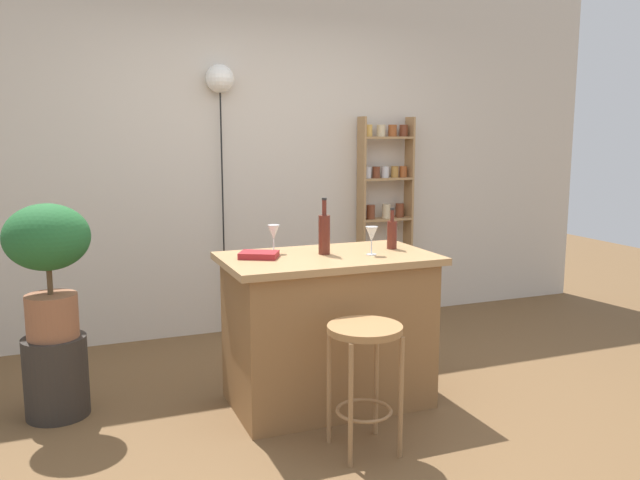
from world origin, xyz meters
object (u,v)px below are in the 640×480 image
Objects in this scene: plant_stool at (56,376)px; spice_shelf at (385,211)px; wine_glass_left at (372,235)px; potted_plant at (48,254)px; bar_stool at (365,356)px; pendant_globe_light at (220,82)px; wine_glass_center at (274,233)px; bottle_soda_blue at (324,233)px; bottle_olive_oil at (392,234)px; cookbook at (259,255)px.

spice_shelf is at bearing 22.97° from plant_stool.
potted_plant is at bearing 164.80° from wine_glass_left.
pendant_globe_light reaches higher than bar_stool.
pendant_globe_light is (1.25, 1.15, 1.03)m from potted_plant.
wine_glass_center is at bearing -90.84° from pendant_globe_light.
bar_stool is 3.97× the size of wine_glass_center.
wine_glass_center is at bearing 148.73° from bottle_soda_blue.
bar_stool is 2.61× the size of bottle_olive_oil.
spice_shelf reaches higher than bottle_soda_blue.
spice_shelf is 2.28× the size of potted_plant.
wine_glass_center is at bearing -137.05° from spice_shelf.
bar_stool is 1.78m from plant_stool.
wine_glass_center is at bearing 104.00° from bar_stool.
potted_plant is 0.36× the size of pendant_globe_light.
bar_stool is 1.99× the size of bottle_soda_blue.
potted_plant is 1.80m from wine_glass_left.
wine_glass_left is at bearing -146.91° from bottle_olive_oil.
wine_glass_left is 0.78× the size of cookbook.
potted_plant is 2.29× the size of bottle_soda_blue.
bar_stool is at bearing -94.55° from bottle_soda_blue.
wine_glass_center is at bearing 73.72° from cookbook.
bottle_olive_oil is 0.12× the size of pendant_globe_light.
bar_stool is 0.84m from bottle_soda_blue.
pendant_globe_light is (-1.39, 0.03, 1.03)m from spice_shelf.
cookbook is at bearing 179.03° from bottle_olive_oil.
wine_glass_left is at bearing 15.36° from cookbook.
wine_glass_center is 1.65m from pendant_globe_light.
bottle_olive_oil is 0.45m from bottle_soda_blue.
cookbook reaches higher than bar_stool.
bottle_soda_blue reaches higher than cookbook.
potted_plant is 1.99m from pendant_globe_light.
plant_stool is 1.33m from cookbook.
potted_plant is at bearing -157.03° from spice_shelf.
cookbook is at bearing 167.04° from wine_glass_left.
bar_stool is at bearing -119.49° from spice_shelf.
plant_stool is at bearing -137.32° from pendant_globe_light.
cookbook is at bearing 176.34° from bottle_soda_blue.
cookbook is at bearing -136.84° from spice_shelf.
bar_stool is 2.49m from spice_shelf.
potted_plant is at bearing 166.76° from bottle_soda_blue.
plant_stool is (-1.43, 1.01, -0.26)m from bar_stool.
plant_stool is 2.10m from bottle_olive_oil.
spice_shelf reaches higher than wine_glass_left.
plant_stool is 0.70m from potted_plant.
wine_glass_left is (0.24, -0.12, -0.01)m from bottle_soda_blue.
wine_glass_center is (1.23, -0.19, 0.08)m from potted_plant.
potted_plant is 1.15m from cookbook.
potted_plant is at bearing -137.32° from pendant_globe_light.
plant_stool is at bearing 171.05° from wine_glass_center.
wine_glass_center reaches higher than bar_stool.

